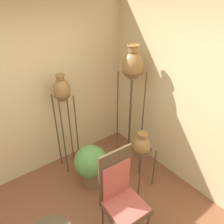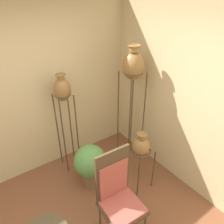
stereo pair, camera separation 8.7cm
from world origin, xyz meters
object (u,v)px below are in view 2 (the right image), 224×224
Objects in this scene: vase_stand_short at (141,147)px; potted_plant at (90,163)px; chair at (118,193)px; vase_stand_tall at (133,69)px; vase_stand_medium at (63,93)px.

vase_stand_short is 1.41× the size of potted_plant.
vase_stand_tall is at bearing 46.86° from chair.
potted_plant is (-0.85, -0.11, -1.26)m from vase_stand_tall.
vase_stand_short is 0.82× the size of chair.
vase_stand_short reaches higher than potted_plant.
vase_stand_tall is 1.07m from vase_stand_medium.
vase_stand_medium reaches higher than vase_stand_short.
vase_stand_medium is (-0.92, 0.45, -0.31)m from vase_stand_tall.
vase_stand_tall is at bearing -25.76° from vase_stand_medium.
chair is 0.87m from potted_plant.
chair is (-0.69, -0.37, -0.09)m from vase_stand_short.
vase_stand_tall reaches higher than chair.
vase_stand_short is at bearing -38.45° from potted_plant.
potted_plant is (-0.57, 0.45, -0.33)m from vase_stand_short.
vase_stand_medium is at bearing 122.61° from vase_stand_short.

